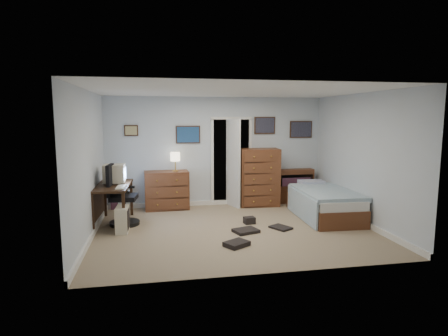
# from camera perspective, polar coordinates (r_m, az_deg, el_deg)

# --- Properties ---
(floor) EXTENTS (5.00, 4.00, 0.02)m
(floor) POSITION_cam_1_polar(r_m,az_deg,el_deg) (6.97, 1.52, -9.38)
(floor) COLOR gray
(floor) RESTS_ON ground
(computer_desk) EXTENTS (0.68, 1.36, 0.77)m
(computer_desk) POSITION_cam_1_polar(r_m,az_deg,el_deg) (7.48, -17.22, -3.80)
(computer_desk) COLOR #311D10
(computer_desk) RESTS_ON floor
(crt_monitor) EXTENTS (0.41, 0.39, 0.37)m
(crt_monitor) POSITION_cam_1_polar(r_m,az_deg,el_deg) (7.55, -16.35, -0.83)
(crt_monitor) COLOR beige
(crt_monitor) RESTS_ON computer_desk
(keyboard) EXTENTS (0.17, 0.42, 0.02)m
(keyboard) POSITION_cam_1_polar(r_m,az_deg,el_deg) (7.07, -15.43, -2.83)
(keyboard) COLOR beige
(keyboard) RESTS_ON computer_desk
(pc_tower) EXTENTS (0.23, 0.44, 0.46)m
(pc_tower) POSITION_cam_1_polar(r_m,az_deg,el_deg) (6.99, -15.22, -7.56)
(pc_tower) COLOR beige
(pc_tower) RESTS_ON floor
(office_chair) EXTENTS (0.63, 0.63, 1.17)m
(office_chair) POSITION_cam_1_polar(r_m,az_deg,el_deg) (7.40, -15.50, -4.97)
(office_chair) COLOR black
(office_chair) RESTS_ON floor
(media_stack) EXTENTS (0.16, 0.16, 0.76)m
(media_stack) POSITION_cam_1_polar(r_m,az_deg,el_deg) (8.70, -16.43, -3.56)
(media_stack) COLOR maroon
(media_stack) RESTS_ON floor
(low_dresser) EXTENTS (0.98, 0.52, 0.85)m
(low_dresser) POSITION_cam_1_polar(r_m,az_deg,el_deg) (8.45, -8.71, -3.36)
(low_dresser) COLOR brown
(low_dresser) RESTS_ON floor
(table_lamp) EXTENTS (0.22, 0.22, 0.42)m
(table_lamp) POSITION_cam_1_polar(r_m,az_deg,el_deg) (8.35, -7.45, 1.62)
(table_lamp) COLOR gold
(table_lamp) RESTS_ON low_dresser
(doorway) EXTENTS (0.96, 1.12, 2.05)m
(doorway) POSITION_cam_1_polar(r_m,az_deg,el_deg) (9.02, 0.72, 1.14)
(doorway) COLOR black
(doorway) RESTS_ON floor
(tall_dresser) EXTENTS (0.93, 0.58, 1.33)m
(tall_dresser) POSITION_cam_1_polar(r_m,az_deg,el_deg) (8.70, 5.35, -1.40)
(tall_dresser) COLOR brown
(tall_dresser) RESTS_ON floor
(headboard_bookcase) EXTENTS (0.90, 0.25, 0.81)m
(headboard_bookcase) POSITION_cam_1_polar(r_m,az_deg,el_deg) (9.14, 10.74, -2.54)
(headboard_bookcase) COLOR brown
(headboard_bookcase) RESTS_ON floor
(bed) EXTENTS (1.12, 1.98, 0.64)m
(bed) POSITION_cam_1_polar(r_m,az_deg,el_deg) (7.98, 14.90, -5.12)
(bed) COLOR brown
(bed) RESTS_ON floor
(wall_posters) EXTENTS (4.38, 0.04, 0.60)m
(wall_posters) POSITION_cam_1_polar(r_m,az_deg,el_deg) (8.72, 2.54, 5.81)
(wall_posters) COLOR #331E11
(wall_posters) RESTS_ON floor
(floor_clutter) EXTENTS (1.45, 1.51, 0.13)m
(floor_clutter) POSITION_cam_1_polar(r_m,az_deg,el_deg) (6.71, 3.96, -9.69)
(floor_clutter) COLOR black
(floor_clutter) RESTS_ON floor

